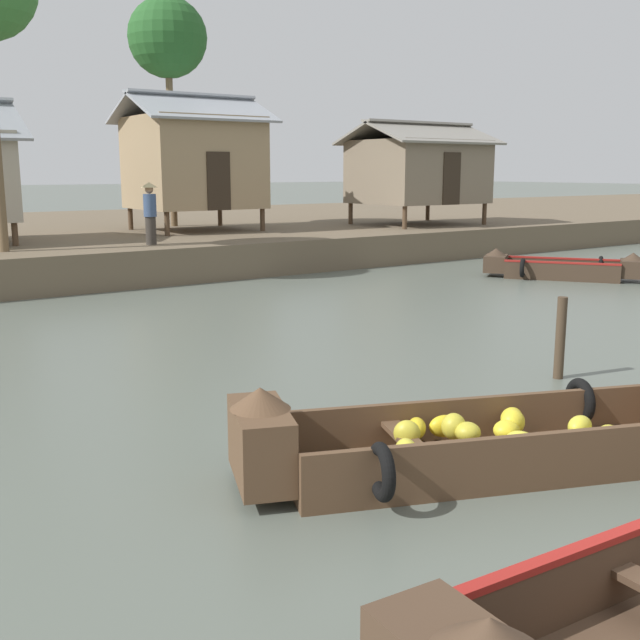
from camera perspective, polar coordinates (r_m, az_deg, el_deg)
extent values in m
plane|color=#596056|center=(12.65, -11.75, -2.46)|extent=(300.00, 300.00, 0.00)
cube|color=brown|center=(7.93, 12.80, -10.34)|extent=(4.37, 2.68, 0.12)
cube|color=brown|center=(8.34, 11.06, -7.17)|extent=(3.95, 1.58, 0.43)
cube|color=brown|center=(7.34, 14.97, -9.91)|extent=(3.95, 1.58, 0.43)
cube|color=brown|center=(7.10, -4.45, -9.24)|extent=(0.83, 1.17, 0.68)
cone|color=brown|center=(6.96, -4.51, -5.84)|extent=(0.72, 0.72, 0.20)
cube|color=brown|center=(7.48, 6.66, -9.01)|extent=(0.59, 1.13, 0.05)
torus|color=black|center=(9.08, 18.89, -5.76)|extent=(0.30, 0.53, 0.52)
torus|color=black|center=(6.69, 4.63, -11.28)|extent=(0.30, 0.53, 0.52)
ellipsoid|color=yellow|center=(7.91, 19.13, -8.60)|extent=(0.27, 0.23, 0.24)
ellipsoid|color=yellow|center=(7.61, 14.82, -8.77)|extent=(0.31, 0.36, 0.20)
ellipsoid|color=yellow|center=(8.17, 18.88, -7.52)|extent=(0.37, 0.29, 0.21)
ellipsoid|color=yellow|center=(7.15, 6.48, -9.83)|extent=(0.35, 0.39, 0.25)
ellipsoid|color=yellow|center=(8.28, 14.15, -7.09)|extent=(0.40, 0.34, 0.20)
ellipsoid|color=gold|center=(7.55, 6.53, -8.43)|extent=(0.33, 0.32, 0.26)
ellipsoid|color=yellow|center=(7.99, 9.29, -7.84)|extent=(0.37, 0.28, 0.23)
ellipsoid|color=yellow|center=(7.81, 13.79, -7.99)|extent=(0.33, 0.28, 0.19)
ellipsoid|color=gold|center=(7.76, 9.98, -7.85)|extent=(0.32, 0.32, 0.27)
ellipsoid|color=yellow|center=(7.87, 7.25, -8.03)|extent=(0.35, 0.37, 0.21)
ellipsoid|color=gold|center=(7.68, 11.00, -8.24)|extent=(0.32, 0.33, 0.20)
ellipsoid|color=gold|center=(8.16, 20.93, -8.19)|extent=(0.31, 0.37, 0.24)
ellipsoid|color=yellow|center=(7.93, 14.23, -7.44)|extent=(0.35, 0.32, 0.26)
cone|color=#473323|center=(3.73, 12.53, -22.21)|extent=(0.59, 0.59, 0.20)
cube|color=#3D2D21|center=(21.99, 17.64, 3.14)|extent=(2.69, 3.09, 0.12)
cube|color=#3D2D21|center=(22.49, 17.71, 3.91)|extent=(1.83, 2.47, 0.35)
cube|color=#3D2D21|center=(21.43, 17.63, 3.58)|extent=(1.83, 2.47, 0.35)
cube|color=maroon|center=(22.46, 17.74, 4.42)|extent=(1.84, 2.48, 0.05)
cube|color=maroon|center=(21.41, 17.66, 4.11)|extent=(1.84, 2.48, 0.05)
cube|color=#3D2D21|center=(21.98, 22.35, 3.58)|extent=(1.13, 1.05, 0.46)
cone|color=#3D2D21|center=(21.95, 22.41, 4.43)|extent=(0.78, 0.78, 0.20)
cube|color=#3D2D21|center=(22.07, 13.03, 4.16)|extent=(1.13, 1.05, 0.46)
cone|color=#3D2D21|center=(22.03, 13.06, 5.00)|extent=(0.78, 0.78, 0.20)
cube|color=#3D2D21|center=(21.98, 16.01, 3.90)|extent=(0.95, 0.77, 0.05)
torus|color=black|center=(22.60, 20.28, 3.87)|extent=(0.49, 0.40, 0.52)
torus|color=black|center=(21.36, 14.93, 3.80)|extent=(0.49, 0.40, 0.52)
cylinder|color=#4C3826|center=(21.80, -21.88, 5.99)|extent=(0.16, 0.16, 0.62)
cylinder|color=#4C3826|center=(23.81, -11.38, 7.08)|extent=(0.16, 0.16, 0.74)
cylinder|color=#4C3826|center=(25.34, -4.33, 7.50)|extent=(0.16, 0.16, 0.74)
cylinder|color=#4C3826|center=(26.60, -14.01, 7.38)|extent=(0.16, 0.16, 0.74)
cylinder|color=#4C3826|center=(27.98, -7.50, 7.78)|extent=(0.16, 0.16, 0.74)
cube|color=#9E8460|center=(25.83, -9.42, 11.52)|extent=(3.77, 3.42, 2.93)
cube|color=#2D2319|center=(24.28, -7.59, 10.27)|extent=(0.80, 0.04, 1.80)
cube|color=#9399A0|center=(25.14, -8.68, 15.53)|extent=(4.47, 2.20, 0.98)
cube|color=#9399A0|center=(26.68, -10.36, 15.21)|extent=(4.47, 2.20, 0.98)
cylinder|color=#4C3826|center=(26.20, 6.36, 7.63)|extent=(0.16, 0.16, 0.78)
cylinder|color=#4C3826|center=(28.88, 12.21, 7.77)|extent=(0.16, 0.16, 0.78)
cylinder|color=#4C3826|center=(28.57, 2.31, 7.98)|extent=(0.16, 0.16, 0.78)
cylinder|color=#4C3826|center=(31.05, 8.07, 8.13)|extent=(0.16, 0.16, 0.78)
cube|color=#7A6B56|center=(28.58, 7.36, 10.94)|extent=(4.26, 3.45, 2.25)
cube|color=#2D2319|center=(27.30, 9.84, 10.39)|extent=(0.80, 0.04, 1.80)
cube|color=gray|center=(27.97, 8.65, 13.72)|extent=(4.96, 2.22, 0.85)
cube|color=gray|center=(29.25, 6.27, 13.66)|extent=(4.96, 2.22, 0.85)
cylinder|color=brown|center=(27.98, -11.08, 13.11)|extent=(0.24, 0.24, 6.04)
sphere|color=#235623|center=(28.32, -11.36, 20.04)|extent=(2.71, 2.71, 2.71)
cylinder|color=#332D28|center=(21.05, -12.55, 6.54)|extent=(0.28, 0.28, 0.75)
cylinder|color=#384C70|center=(21.01, -12.63, 8.38)|extent=(0.34, 0.34, 0.60)
sphere|color=#9E7556|center=(20.99, -12.68, 9.52)|extent=(0.22, 0.22, 0.22)
cone|color=tan|center=(20.99, -12.69, 9.85)|extent=(0.44, 0.44, 0.14)
cylinder|color=#423323|center=(11.31, 17.56, -1.30)|extent=(0.14, 0.14, 1.18)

